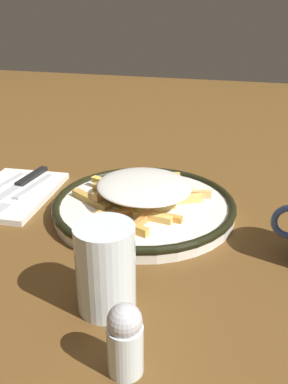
% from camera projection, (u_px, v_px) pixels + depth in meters
% --- Properties ---
extents(ground_plane, '(2.60, 2.60, 0.00)m').
position_uv_depth(ground_plane, '(144.00, 214.00, 0.68)').
color(ground_plane, brown).
extents(plate, '(0.30, 0.30, 0.03)m').
position_uv_depth(plate, '(144.00, 206.00, 0.68)').
color(plate, silver).
rests_on(plate, ground_plane).
extents(fries_heap, '(0.23, 0.23, 0.04)m').
position_uv_depth(fries_heap, '(142.00, 191.00, 0.66)').
color(fries_heap, gold).
rests_on(fries_heap, plate).
extents(napkin, '(0.15, 0.21, 0.01)m').
position_uv_depth(napkin, '(13.00, 193.00, 0.74)').
color(napkin, silver).
rests_on(napkin, ground_plane).
extents(fork, '(0.03, 0.18, 0.01)m').
position_uv_depth(fork, '(22.00, 194.00, 0.72)').
color(fork, silver).
rests_on(fork, napkin).
extents(knife, '(0.03, 0.21, 0.01)m').
position_uv_depth(knife, '(19.00, 185.00, 0.75)').
color(knife, black).
rests_on(knife, napkin).
extents(water_glass, '(0.07, 0.07, 0.10)m').
position_uv_depth(water_glass, '(106.00, 268.00, 0.45)').
color(water_glass, silver).
rests_on(water_glass, ground_plane).
extents(salt_shaker, '(0.03, 0.03, 0.08)m').
position_uv_depth(salt_shaker, '(125.00, 339.00, 0.38)').
color(salt_shaker, silver).
rests_on(salt_shaker, ground_plane).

